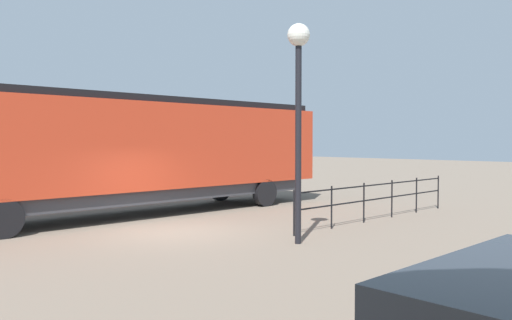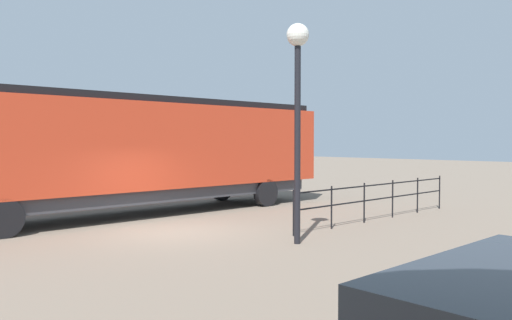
# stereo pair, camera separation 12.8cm
# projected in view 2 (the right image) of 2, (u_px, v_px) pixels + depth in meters

# --- Properties ---
(ground_plane) EXTENTS (120.00, 120.00, 0.00)m
(ground_plane) POSITION_uv_depth(u_px,v_px,m) (171.00, 232.00, 14.89)
(ground_plane) COLOR #756656
(locomotive) EXTENTS (3.14, 15.63, 4.20)m
(locomotive) POSITION_uv_depth(u_px,v_px,m) (150.00, 149.00, 18.59)
(locomotive) COLOR red
(locomotive) RESTS_ON ground_plane
(lamp_post) EXTENTS (0.58, 0.58, 5.64)m
(lamp_post) POSITION_uv_depth(u_px,v_px,m) (298.00, 79.00, 13.00)
(lamp_post) COLOR black
(lamp_post) RESTS_ON ground_plane
(platform_fence) EXTENTS (0.05, 8.49, 1.29)m
(platform_fence) POSITION_uv_depth(u_px,v_px,m) (379.00, 196.00, 17.08)
(platform_fence) COLOR black
(platform_fence) RESTS_ON ground_plane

